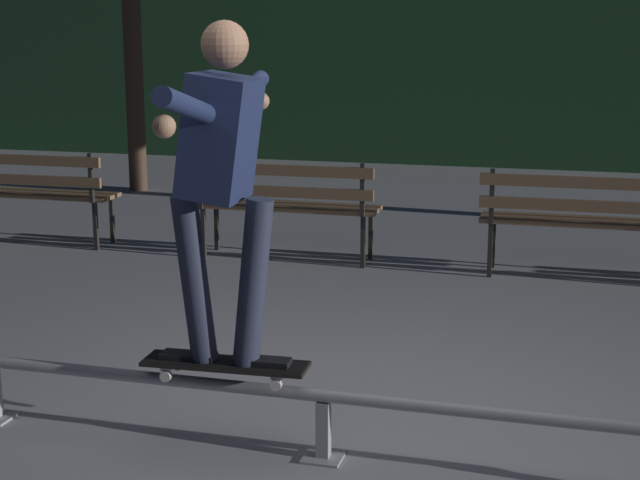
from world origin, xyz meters
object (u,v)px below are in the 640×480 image
(grind_rail, at_px, (323,405))
(park_bench_leftmost, at_px, (28,187))
(skateboard, at_px, (225,365))
(park_bench_left_center, at_px, (284,199))
(skateboarder, at_px, (221,166))
(park_bench_right_center, at_px, (584,214))

(grind_rail, distance_m, park_bench_leftmost, 5.25)
(skateboard, bearing_deg, park_bench_left_center, 103.37)
(skateboarder, relative_size, park_bench_left_center, 0.97)
(skateboarder, relative_size, park_bench_right_center, 0.97)
(skateboard, height_order, skateboarder, skateboarder)
(skateboarder, bearing_deg, park_bench_leftmost, 132.46)
(park_bench_leftmost, height_order, park_bench_left_center, same)
(grind_rail, relative_size, skateboard, 5.17)
(skateboarder, bearing_deg, grind_rail, -0.02)
(park_bench_left_center, bearing_deg, grind_rail, -69.77)
(skateboard, relative_size, skateboarder, 0.51)
(park_bench_leftmost, height_order, park_bench_right_center, same)
(park_bench_leftmost, bearing_deg, grind_rail, -43.74)
(skateboarder, relative_size, park_bench_leftmost, 0.97)
(skateboard, bearing_deg, grind_rail, 0.00)
(park_bench_left_center, height_order, park_bench_right_center, same)
(skateboard, height_order, park_bench_right_center, park_bench_right_center)
(grind_rail, distance_m, park_bench_right_center, 3.80)
(park_bench_leftmost, bearing_deg, park_bench_right_center, 0.00)
(skateboarder, distance_m, park_bench_left_center, 3.81)
(skateboard, distance_m, park_bench_right_center, 3.96)
(grind_rail, height_order, skateboard, skateboard)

